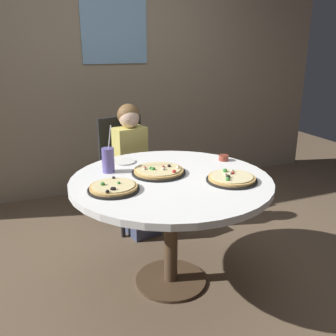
# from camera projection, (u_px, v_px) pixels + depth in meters

# --- Properties ---
(ground_plane) EXTENTS (8.00, 8.00, 0.00)m
(ground_plane) POSITION_uv_depth(u_px,v_px,m) (171.00, 281.00, 2.53)
(ground_plane) COLOR brown
(wall_with_window) EXTENTS (5.20, 0.14, 2.90)m
(wall_with_window) POSITION_uv_depth(u_px,v_px,m) (100.00, 54.00, 3.75)
(wall_with_window) COLOR gray
(wall_with_window) RESTS_ON ground_plane
(dining_table) EXTENTS (1.25, 1.25, 0.75)m
(dining_table) POSITION_uv_depth(u_px,v_px,m) (171.00, 192.00, 2.33)
(dining_table) COLOR white
(dining_table) RESTS_ON ground_plane
(chair_wooden) EXTENTS (0.47, 0.47, 0.95)m
(chair_wooden) POSITION_uv_depth(u_px,v_px,m) (125.00, 165.00, 3.25)
(chair_wooden) COLOR black
(chair_wooden) RESTS_ON ground_plane
(diner_child) EXTENTS (0.32, 0.43, 1.08)m
(diner_child) POSITION_uv_depth(u_px,v_px,m) (135.00, 176.00, 3.11)
(diner_child) COLOR #3F4766
(diner_child) RESTS_ON ground_plane
(pizza_veggie) EXTENTS (0.30, 0.30, 0.05)m
(pizza_veggie) POSITION_uv_depth(u_px,v_px,m) (114.00, 188.00, 2.10)
(pizza_veggie) COLOR black
(pizza_veggie) RESTS_ON dining_table
(pizza_cheese) EXTENTS (0.31, 0.31, 0.05)m
(pizza_cheese) POSITION_uv_depth(u_px,v_px,m) (232.00, 178.00, 2.24)
(pizza_cheese) COLOR black
(pizza_cheese) RESTS_ON dining_table
(pizza_pepperoni) EXTENTS (0.35, 0.35, 0.05)m
(pizza_pepperoni) POSITION_uv_depth(u_px,v_px,m) (159.00, 171.00, 2.37)
(pizza_pepperoni) COLOR black
(pizza_pepperoni) RESTS_ON dining_table
(soda_cup) EXTENTS (0.08, 0.08, 0.31)m
(soda_cup) POSITION_uv_depth(u_px,v_px,m) (108.00, 160.00, 2.38)
(soda_cup) COLOR #6659A5
(soda_cup) RESTS_ON dining_table
(sauce_bowl) EXTENTS (0.07, 0.07, 0.04)m
(sauce_bowl) POSITION_uv_depth(u_px,v_px,m) (224.00, 158.00, 2.64)
(sauce_bowl) COLOR brown
(sauce_bowl) RESTS_ON dining_table
(plate_small) EXTENTS (0.18, 0.18, 0.01)m
(plate_small) POSITION_uv_depth(u_px,v_px,m) (123.00, 162.00, 2.60)
(plate_small) COLOR white
(plate_small) RESTS_ON dining_table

